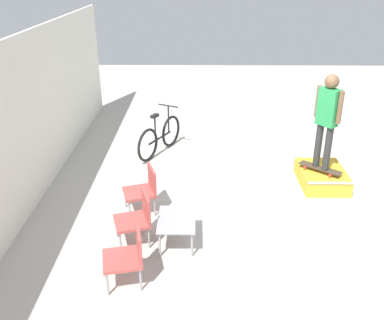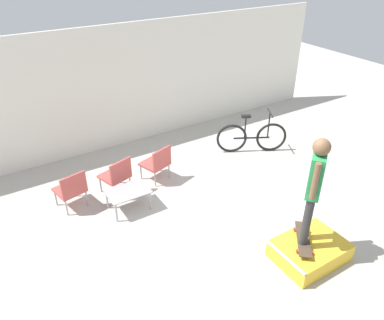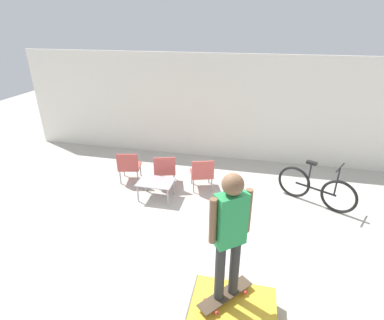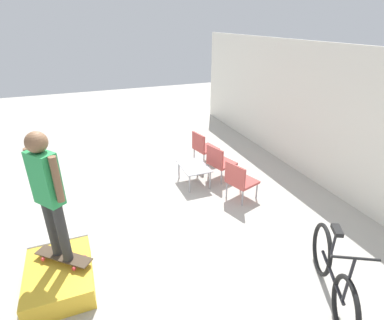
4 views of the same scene
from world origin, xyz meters
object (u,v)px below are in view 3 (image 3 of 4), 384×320
at_px(patio_chair_right, 202,173).
at_px(bicycle, 316,188).
at_px(coffee_table, 156,184).
at_px(patio_chair_left, 129,165).
at_px(patio_chair_center, 165,169).
at_px(person_skater, 230,229).
at_px(skate_ramp_box, 231,314).
at_px(skateboard_on_ramp, 226,295).

bearing_deg(patio_chair_right, bicycle, 160.18).
xyz_separation_m(coffee_table, bicycle, (3.54, 0.54, 0.02)).
relative_size(patio_chair_left, patio_chair_center, 1.00).
distance_m(person_skater, patio_chair_center, 3.99).
distance_m(skate_ramp_box, patio_chair_left, 4.53).
bearing_deg(patio_chair_left, coffee_table, 133.72).
xyz_separation_m(skateboard_on_ramp, bicycle, (1.61, 3.27, -0.00)).
height_order(skateboard_on_ramp, patio_chair_right, patio_chair_right).
bearing_deg(patio_chair_right, patio_chair_left, -18.11).
bearing_deg(patio_chair_center, patio_chair_right, 162.77).
height_order(patio_chair_center, bicycle, bicycle).
distance_m(skate_ramp_box, skateboard_on_ramp, 0.28).
bearing_deg(skateboard_on_ramp, person_skater, -75.88).
xyz_separation_m(patio_chair_right, bicycle, (2.58, -0.07, -0.06)).
relative_size(skateboard_on_ramp, patio_chair_right, 0.93).
bearing_deg(patio_chair_center, coffee_table, 70.31).
relative_size(skate_ramp_box, patio_chair_center, 1.42).
bearing_deg(coffee_table, patio_chair_center, 87.56).
bearing_deg(patio_chair_right, patio_chair_center, -18.16).
height_order(patio_chair_right, bicycle, bicycle).
xyz_separation_m(skate_ramp_box, patio_chair_center, (-2.00, 3.43, 0.30)).
bearing_deg(coffee_table, patio_chair_left, 146.09).
relative_size(coffee_table, bicycle, 0.51).
distance_m(patio_chair_left, patio_chair_center, 0.94).
height_order(coffee_table, patio_chair_left, patio_chair_left).
height_order(person_skater, patio_chair_right, person_skater).
distance_m(person_skater, patio_chair_right, 3.63).
height_order(skateboard_on_ramp, patio_chair_left, patio_chair_left).
relative_size(patio_chair_left, bicycle, 0.53).
xyz_separation_m(person_skater, patio_chair_left, (-2.84, 3.34, -1.05)).
distance_m(skate_ramp_box, person_skater, 1.36).
height_order(skate_ramp_box, bicycle, bicycle).
distance_m(skateboard_on_ramp, patio_chair_right, 3.48).
bearing_deg(coffee_table, patio_chair_right, 32.71).
distance_m(skateboard_on_ramp, patio_chair_left, 4.39).
distance_m(skate_ramp_box, bicycle, 3.69).
distance_m(coffee_table, patio_chair_left, 1.11).
xyz_separation_m(coffee_table, patio_chair_center, (0.03, 0.62, 0.08)).
bearing_deg(skateboard_on_ramp, skate_ramp_box, -91.24).
relative_size(patio_chair_center, patio_chair_right, 1.00).
bearing_deg(skateboard_on_ramp, patio_chair_right, 56.80).
distance_m(coffee_table, bicycle, 3.58).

